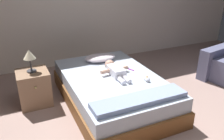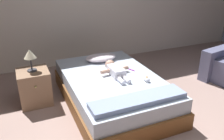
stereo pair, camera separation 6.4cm
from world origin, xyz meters
name	(u,v)px [view 1 (the left image)]	position (x,y,z in m)	size (l,w,h in m)	color
wall_behind_bed	(81,1)	(0.00, 3.00, 1.28)	(8.00, 0.12, 2.57)	beige
bed	(112,89)	(-0.16, 1.15, 0.21)	(1.32, 2.07, 0.43)	brown
pillow	(100,58)	(-0.08, 1.82, 0.48)	(0.53, 0.35, 0.11)	silver
baby	(115,70)	(-0.08, 1.20, 0.49)	(0.45, 0.65, 0.15)	white
toothbrush	(130,69)	(0.20, 1.24, 0.44)	(0.07, 0.12, 0.02)	purple
nightstand	(34,88)	(-1.23, 1.59, 0.26)	(0.45, 0.48, 0.52)	#8A674D
lamp	(29,56)	(-1.23, 1.59, 0.76)	(0.17, 0.17, 0.33)	#333338
blanket	(140,100)	(-0.16, 0.36, 0.46)	(1.19, 0.28, 0.06)	#8191B6
baby_bottle	(147,79)	(0.22, 0.81, 0.46)	(0.07, 0.10, 0.08)	white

